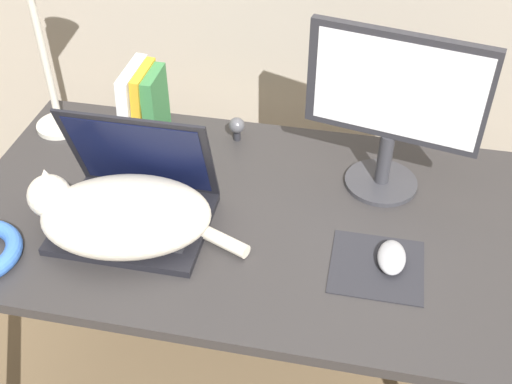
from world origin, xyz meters
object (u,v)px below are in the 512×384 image
desk_lamp (40,10)px  webcam (237,126)px  cat (121,214)px  computer_mouse (392,257)px  laptop (136,202)px  book_row (143,103)px  external_monitor (393,105)px

desk_lamp → webcam: desk_lamp is taller
cat → computer_mouse: bearing=3.7°
laptop → book_row: laptop is taller
computer_mouse → webcam: size_ratio=1.54×
book_row → desk_lamp: (-0.21, -0.05, 0.27)m
cat → computer_mouse: 0.60m
laptop → computer_mouse: (0.59, -0.03, -0.03)m
cat → external_monitor: size_ratio=1.23×
computer_mouse → webcam: 0.58m
external_monitor → computer_mouse: 0.35m
external_monitor → desk_lamp: desk_lamp is taller
laptop → cat: size_ratio=0.68×
book_row → external_monitor: bearing=-8.7°
cat → external_monitor: 0.66m
external_monitor → cat: bearing=-151.2°
desk_lamp → webcam: bearing=8.8°
cat → webcam: 0.46m
external_monitor → computer_mouse: (0.04, -0.27, -0.22)m
desk_lamp → webcam: (0.46, 0.07, -0.32)m
laptop → book_row: 0.36m
laptop → external_monitor: size_ratio=0.84×
book_row → webcam: 0.26m
book_row → cat: bearing=-77.9°
cat → book_row: size_ratio=2.53×
computer_mouse → desk_lamp: (-0.90, 0.32, 0.35)m
external_monitor → webcam: (-0.40, 0.12, -0.19)m
desk_lamp → computer_mouse: bearing=-19.4°
computer_mouse → desk_lamp: size_ratio=0.20×
laptop → computer_mouse: bearing=-2.7°
computer_mouse → book_row: 0.78m
laptop → cat: 0.07m
cat → webcam: cat is taller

